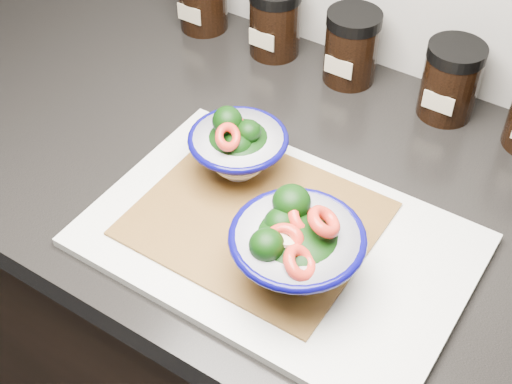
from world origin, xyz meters
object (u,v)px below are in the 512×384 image
Objects in this scene: cutting_board at (278,240)px; spice_jar_c at (351,47)px; spice_jar_b at (275,21)px; bowl_right at (296,247)px; spice_jar_d at (451,81)px; bowl_left at (238,147)px.

cutting_board is 0.36m from spice_jar_c.
spice_jar_b and spice_jar_c have the same top height.
bowl_right reaches higher than spice_jar_d.
bowl_right reaches higher than bowl_left.
cutting_board is 3.98× the size of spice_jar_c.
bowl_left is 1.13× the size of spice_jar_c.
spice_jar_d is (0.07, 0.35, 0.05)m from cutting_board.
spice_jar_b is at bearing 122.52° from cutting_board.
spice_jar_c is (0.02, 0.28, 0.00)m from bowl_left.
bowl_right is 1.33× the size of spice_jar_b.
bowl_left is (-0.10, 0.07, 0.05)m from cutting_board.
cutting_board is 3.98× the size of spice_jar_b.
spice_jar_b is at bearing 112.97° from bowl_left.
bowl_right is 1.33× the size of spice_jar_d.
spice_jar_c is at bearing 86.78° from bowl_left.
spice_jar_d is at bearing 0.00° from spice_jar_b.
bowl_left is 0.19m from bowl_right.
bowl_right is at bearing -55.41° from spice_jar_b.
cutting_board is at bearing -101.31° from spice_jar_d.
spice_jar_b is 1.00× the size of spice_jar_c.
cutting_board is 3.98× the size of spice_jar_d.
spice_jar_b is 0.29m from spice_jar_d.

